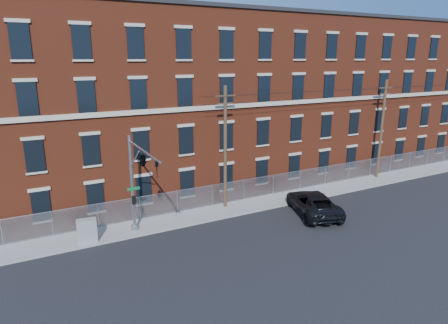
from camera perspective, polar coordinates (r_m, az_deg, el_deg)
The scene contains 10 objects.
ground at distance 27.75m, azimuth 2.00°, elevation -11.13°, with size 140.00×140.00×0.00m, color black.
sidewalk at distance 38.12m, azimuth 14.03°, elevation -4.07°, with size 65.00×3.00×0.12m, color gray.
mill_building at distance 43.32m, azimuth 6.78°, elevation 9.49°, with size 55.30×14.32×16.30m.
chain_link_fence at distance 38.74m, azimuth 12.86°, elevation -2.14°, with size 59.06×0.06×1.85m.
traffic_signal_mast at distance 25.55m, azimuth -12.15°, elevation -0.85°, with size 0.90×6.75×7.00m.
utility_pole_near at distance 31.55m, azimuth 0.18°, elevation 2.40°, with size 1.80×0.28×10.00m.
utility_pole_mid at distance 42.90m, azimuth 21.99°, elevation 4.67°, with size 1.80×0.28×10.00m.
overhead_wires at distance 42.46m, azimuth 22.49°, elevation 9.69°, with size 40.00×0.62×0.62m.
pickup_truck at distance 32.39m, azimuth 12.86°, elevation -5.87°, with size 2.95×6.40×1.78m, color black.
utility_cabinet at distance 28.32m, azimuth -19.33°, elevation -9.41°, with size 1.28×0.64×1.60m, color gray.
Camera 1 is at (-12.48, -21.58, 12.20)m, focal length 31.37 mm.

